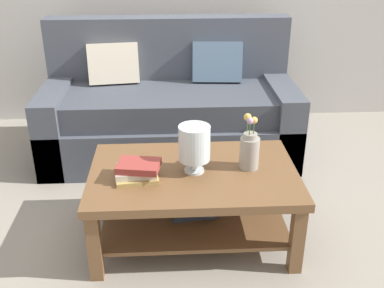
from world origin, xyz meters
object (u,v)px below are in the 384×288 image
Objects in this scene: glass_hurricane_vase at (194,144)px; coffee_table at (193,190)px; flower_pitcher at (249,149)px; book_stack_main at (137,170)px; couch at (170,110)px.

coffee_table is at bearing 131.57° from glass_hurricane_vase.
flower_pitcher reaches higher than coffee_table.
book_stack_main is 0.35m from glass_hurricane_vase.
flower_pitcher is (0.32, 0.03, -0.06)m from glass_hurricane_vase.
couch is 7.44× the size of book_stack_main.
coffee_table is at bearing -84.09° from couch.
coffee_table is 4.46× the size of book_stack_main.
coffee_table is 0.30m from glass_hurricane_vase.
book_stack_main is at bearing -169.51° from glass_hurricane_vase.
glass_hurricane_vase is (0.32, 0.06, 0.12)m from book_stack_main.
glass_hurricane_vase is at bearing -174.53° from flower_pitcher.
book_stack_main is at bearing -172.00° from flower_pitcher.
glass_hurricane_vase reaches higher than book_stack_main.
glass_hurricane_vase reaches higher than coffee_table.
couch reaches higher than glass_hurricane_vase.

